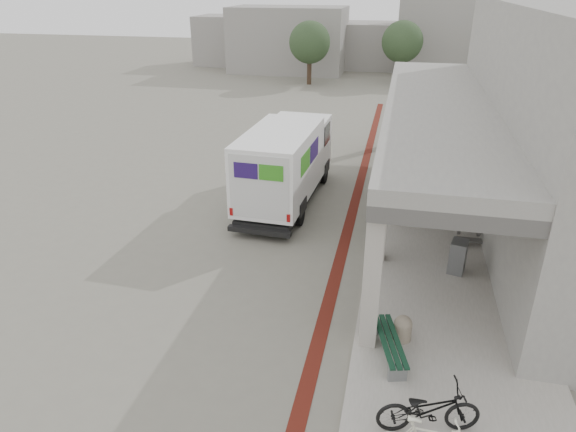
% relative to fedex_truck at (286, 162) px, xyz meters
% --- Properties ---
extents(ground, '(120.00, 120.00, 0.00)m').
position_rel_fedex_truck_xyz_m(ground, '(1.55, -4.33, -1.56)').
color(ground, slate).
rests_on(ground, ground).
extents(bike_lane_stripe, '(0.35, 40.00, 0.01)m').
position_rel_fedex_truck_xyz_m(bike_lane_stripe, '(2.55, -2.33, -1.56)').
color(bike_lane_stripe, '#521810').
rests_on(bike_lane_stripe, ground).
extents(sidewalk, '(4.40, 28.00, 0.12)m').
position_rel_fedex_truck_xyz_m(sidewalk, '(5.55, -4.33, -1.50)').
color(sidewalk, gray).
rests_on(sidewalk, ground).
extents(transit_building, '(7.60, 17.00, 7.00)m').
position_rel_fedex_truck_xyz_m(transit_building, '(8.38, 0.17, 1.84)').
color(transit_building, gray).
rests_on(transit_building, ground).
extents(distant_backdrop, '(28.00, 10.00, 6.50)m').
position_rel_fedex_truck_xyz_m(distant_backdrop, '(-1.29, 31.56, 1.14)').
color(distant_backdrop, gray).
rests_on(distant_backdrop, ground).
extents(tree_left, '(3.20, 3.20, 4.80)m').
position_rel_fedex_truck_xyz_m(tree_left, '(-3.45, 23.67, 1.62)').
color(tree_left, '#38281C').
rests_on(tree_left, ground).
extents(tree_mid, '(3.20, 3.20, 4.80)m').
position_rel_fedex_truck_xyz_m(tree_mid, '(3.55, 25.67, 1.62)').
color(tree_mid, '#38281C').
rests_on(tree_mid, ground).
extents(tree_right, '(3.20, 3.20, 4.80)m').
position_rel_fedex_truck_xyz_m(tree_right, '(11.55, 24.67, 1.62)').
color(tree_right, '#38281C').
rests_on(tree_right, ground).
extents(fedex_truck, '(2.44, 6.96, 2.93)m').
position_rel_fedex_truck_xyz_m(fedex_truck, '(0.00, 0.00, 0.00)').
color(fedex_truck, black).
rests_on(fedex_truck, ground).
extents(bench, '(0.85, 1.88, 0.43)m').
position_rel_fedex_truck_xyz_m(bench, '(4.15, -8.19, -1.13)').
color(bench, gray).
rests_on(bench, sidewalk).
extents(bollard_near, '(0.41, 0.41, 0.62)m').
position_rel_fedex_truck_xyz_m(bollard_near, '(4.42, -7.54, -1.13)').
color(bollard_near, gray).
rests_on(bollard_near, sidewalk).
extents(bollard_far, '(0.37, 0.37, 0.56)m').
position_rel_fedex_truck_xyz_m(bollard_far, '(4.03, -1.17, -1.16)').
color(bollard_far, gray).
rests_on(bollard_far, sidewalk).
extents(utility_cabinet, '(0.54, 0.64, 0.94)m').
position_rel_fedex_truck_xyz_m(utility_cabinet, '(5.85, -4.13, -0.97)').
color(utility_cabinet, slate).
rests_on(utility_cabinet, sidewalk).
extents(bicycle_black, '(1.99, 1.09, 0.99)m').
position_rel_fedex_truck_xyz_m(bicycle_black, '(4.90, -10.10, -0.95)').
color(bicycle_black, black).
rests_on(bicycle_black, sidewalk).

